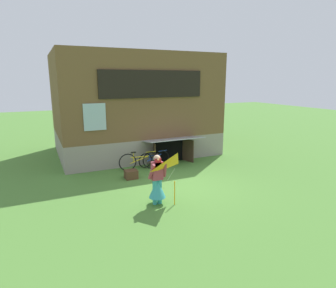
{
  "coord_description": "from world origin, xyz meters",
  "views": [
    {
      "loc": [
        -4.72,
        -8.74,
        3.79
      ],
      "look_at": [
        -0.3,
        0.76,
        1.41
      ],
      "focal_mm": 30.5,
      "sensor_mm": 36.0,
      "label": 1
    }
  ],
  "objects_px": {
    "kite": "(178,166)",
    "wooden_crate": "(131,174)",
    "bicycle_blue": "(154,159)",
    "bicycle_yellow": "(140,161)",
    "person": "(157,184)"
  },
  "relations": [
    {
      "from": "kite",
      "to": "wooden_crate",
      "type": "bearing_deg",
      "value": 98.61
    },
    {
      "from": "bicycle_blue",
      "to": "wooden_crate",
      "type": "xyz_separation_m",
      "value": [
        -1.44,
        -1.14,
        -0.18
      ]
    },
    {
      "from": "kite",
      "to": "bicycle_blue",
      "type": "height_order",
      "value": "kite"
    },
    {
      "from": "bicycle_blue",
      "to": "bicycle_yellow",
      "type": "relative_size",
      "value": 0.86
    },
    {
      "from": "bicycle_yellow",
      "to": "kite",
      "type": "bearing_deg",
      "value": -87.48
    },
    {
      "from": "person",
      "to": "wooden_crate",
      "type": "height_order",
      "value": "person"
    },
    {
      "from": "wooden_crate",
      "to": "bicycle_yellow",
      "type": "bearing_deg",
      "value": 53.73
    },
    {
      "from": "bicycle_yellow",
      "to": "person",
      "type": "bearing_deg",
      "value": -95.03
    },
    {
      "from": "person",
      "to": "bicycle_yellow",
      "type": "xyz_separation_m",
      "value": [
        0.65,
        3.5,
        -0.27
      ]
    },
    {
      "from": "kite",
      "to": "bicycle_yellow",
      "type": "distance_m",
      "value": 4.11
    },
    {
      "from": "bicycle_yellow",
      "to": "wooden_crate",
      "type": "bearing_deg",
      "value": -120.79
    },
    {
      "from": "person",
      "to": "wooden_crate",
      "type": "distance_m",
      "value": 2.63
    },
    {
      "from": "bicycle_blue",
      "to": "bicycle_yellow",
      "type": "height_order",
      "value": "bicycle_yellow"
    },
    {
      "from": "person",
      "to": "bicycle_yellow",
      "type": "height_order",
      "value": "person"
    },
    {
      "from": "kite",
      "to": "bicycle_blue",
      "type": "distance_m",
      "value": 4.44
    }
  ]
}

